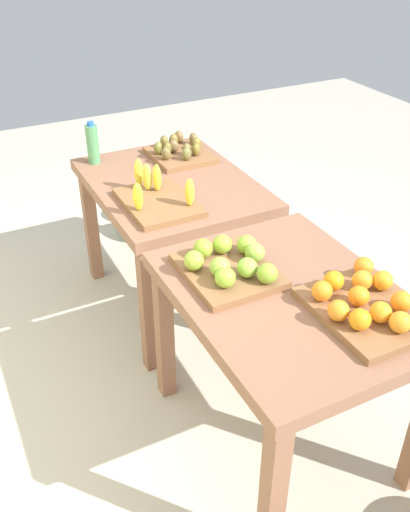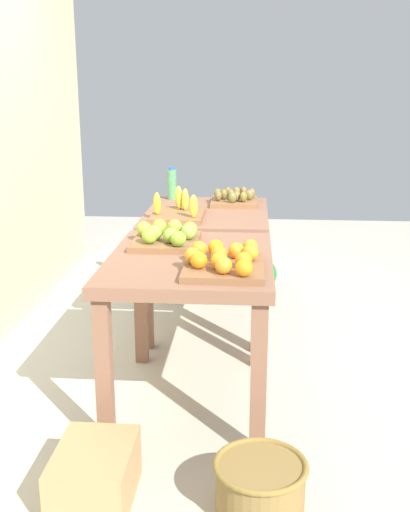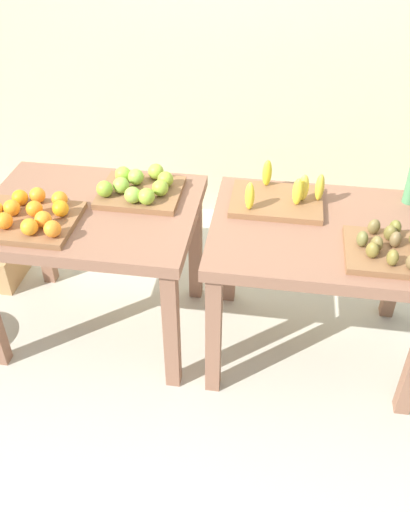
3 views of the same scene
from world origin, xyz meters
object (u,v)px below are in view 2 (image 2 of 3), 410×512
at_px(water_bottle, 172,184).
at_px(watermelon_pile, 243,270).
at_px(display_table_left, 191,279).
at_px(kiwi_bin, 234,199).
at_px(display_table_right, 207,228).
at_px(banana_crate, 178,212).
at_px(apple_bin, 167,236).
at_px(orange_bin, 224,261).
at_px(wicker_basket, 260,487).
at_px(cardboard_produce_box, 95,475).

distance_m(water_bottle, watermelon_pile, 1.03).
height_order(display_table_left, kiwi_bin, kiwi_bin).
height_order(display_table_right, banana_crate, banana_crate).
bearing_deg(watermelon_pile, banana_crate, 159.25).
distance_m(apple_bin, kiwi_bin, 1.21).
bearing_deg(orange_bin, display_table_left, 38.14).
height_order(watermelon_pile, wicker_basket, watermelon_pile).
relative_size(display_table_right, apple_bin, 2.53).
distance_m(display_table_left, banana_crate, 0.93).
bearing_deg(water_bottle, wicker_basket, -165.09).
xyz_separation_m(display_table_left, orange_bin, (-0.22, -0.18, 0.16)).
relative_size(display_table_left, banana_crate, 2.35).
distance_m(orange_bin, water_bottle, 1.82).
height_order(display_table_left, banana_crate, banana_crate).
xyz_separation_m(display_table_left, apple_bin, (0.22, 0.15, 0.16)).
distance_m(kiwi_bin, watermelon_pile, 0.91).
bearing_deg(watermelon_pile, display_table_right, 164.49).
xyz_separation_m(display_table_left, kiwi_bin, (1.39, -0.17, 0.15)).
xyz_separation_m(display_table_left, wicker_basket, (-0.86, -0.35, -0.55)).
bearing_deg(water_bottle, cardboard_produce_box, 179.70).
height_order(banana_crate, wicker_basket, banana_crate).
bearing_deg(apple_bin, display_table_right, -9.16).
xyz_separation_m(apple_bin, wicker_basket, (-1.08, -0.50, -0.71)).
bearing_deg(orange_bin, water_bottle, 14.80).
bearing_deg(cardboard_produce_box, orange_bin, -37.83).
bearing_deg(display_table_right, display_table_left, 180.00).
bearing_deg(orange_bin, display_table_right, 7.47).
distance_m(water_bottle, cardboard_produce_box, 2.50).
relative_size(banana_crate, wicker_basket, 1.21).
xyz_separation_m(kiwi_bin, wicker_basket, (-2.25, -0.18, -0.70)).
height_order(display_table_right, watermelon_pile, display_table_right).
xyz_separation_m(orange_bin, kiwi_bin, (1.61, 0.00, -0.01)).
bearing_deg(watermelon_pile, display_table_left, 173.18).
distance_m(display_table_left, orange_bin, 0.33).
bearing_deg(water_bottle, kiwi_bin, -107.53).
relative_size(banana_crate, water_bottle, 1.86).
height_order(display_table_right, kiwi_bin, kiwi_bin).
xyz_separation_m(display_table_left, cardboard_produce_box, (-0.84, 0.30, -0.55)).
xyz_separation_m(kiwi_bin, water_bottle, (0.15, 0.46, 0.08)).
relative_size(display_table_left, watermelon_pile, 1.63).
height_order(watermelon_pile, cardboard_produce_box, watermelon_pile).
bearing_deg(wicker_basket, orange_bin, 15.22).
relative_size(watermelon_pile, wicker_basket, 1.74).
relative_size(apple_bin, banana_crate, 0.93).
bearing_deg(cardboard_produce_box, banana_crate, -4.34).
xyz_separation_m(water_bottle, watermelon_pile, (0.44, -0.52, -0.77)).
bearing_deg(apple_bin, wicker_basket, -155.38).
bearing_deg(watermelon_pile, wicker_basket, -177.68).
height_order(kiwi_bin, watermelon_pile, kiwi_bin).
bearing_deg(orange_bin, watermelon_pile, -1.54).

